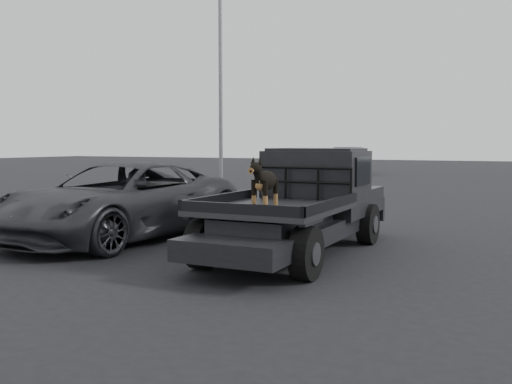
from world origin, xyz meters
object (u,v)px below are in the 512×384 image
at_px(dog, 265,185).
at_px(parked_suv, 121,201).
at_px(floodlight_near, 220,25).
at_px(flatbed_ute, 297,227).
at_px(distant_car_a, 349,160).

xyz_separation_m(dog, parked_suv, (-3.85, 1.47, -0.53)).
bearing_deg(dog, floodlight_near, 121.66).
distance_m(flatbed_ute, parked_suv, 3.75).
bearing_deg(floodlight_near, flatbed_ute, -56.01).
distance_m(flatbed_ute, distant_car_a, 26.93).
xyz_separation_m(flatbed_ute, floodlight_near, (-9.58, 14.21, 6.84)).
distance_m(flatbed_ute, floodlight_near, 18.46).
bearing_deg(distant_car_a, floodlight_near, -128.37).
xyz_separation_m(parked_suv, distant_car_a, (-3.24, 26.04, 0.08)).
relative_size(flatbed_ute, dog, 7.30).
relative_size(flatbed_ute, distant_car_a, 1.06).
relative_size(parked_suv, floodlight_near, 0.41).
xyz_separation_m(dog, distant_car_a, (-7.09, 27.51, -0.45)).
bearing_deg(parked_suv, flatbed_ute, 3.76).
bearing_deg(flatbed_ute, floodlight_near, 123.99).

